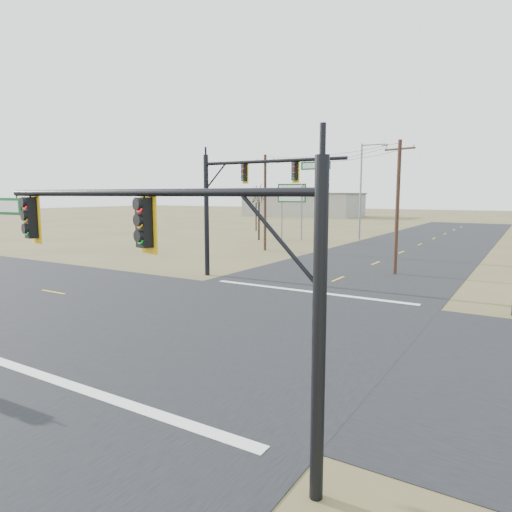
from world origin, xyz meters
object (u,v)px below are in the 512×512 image
at_px(bare_tree_b, 256,196).
at_px(utility_pole_near, 397,205).
at_px(mast_arm_near, 142,241).
at_px(mast_arm_far, 242,190).
at_px(highway_sign, 292,201).
at_px(streetlight_c, 363,186).
at_px(bare_tree_a, 259,193).
at_px(utility_pole_far, 265,201).

bearing_deg(bare_tree_b, utility_pole_near, -44.41).
relative_size(mast_arm_near, mast_arm_far, 1.05).
xyz_separation_m(mast_arm_far, highway_sign, (-9.23, 24.98, -1.02)).
xyz_separation_m(mast_arm_far, streetlight_c, (-1.93, 29.12, 0.67)).
xyz_separation_m(mast_arm_far, bare_tree_a, (-12.31, 22.47, -0.11)).
height_order(mast_arm_far, bare_tree_b, mast_arm_far).
distance_m(highway_sign, streetlight_c, 8.56).
bearing_deg(mast_arm_near, bare_tree_b, 131.77).
height_order(mast_arm_near, highway_sign, highway_sign).
bearing_deg(bare_tree_b, mast_arm_far, -59.84).
bearing_deg(utility_pole_far, bare_tree_b, 123.54).
bearing_deg(streetlight_c, utility_pole_near, -56.79).
relative_size(mast_arm_far, bare_tree_b, 1.52).
relative_size(utility_pole_far, bare_tree_b, 1.42).
xyz_separation_m(mast_arm_far, utility_pole_far, (-6.45, 13.93, -0.93)).
bearing_deg(mast_arm_far, bare_tree_b, 138.87).
distance_m(mast_arm_far, highway_sign, 26.65).
height_order(mast_arm_far, highway_sign, mast_arm_far).
bearing_deg(streetlight_c, utility_pole_far, -97.25).
distance_m(utility_pole_far, bare_tree_a, 10.38).
relative_size(bare_tree_a, bare_tree_b, 1.09).
height_order(highway_sign, bare_tree_b, highway_sign).
xyz_separation_m(mast_arm_near, utility_pole_far, (-15.15, 31.07, 0.37)).
bearing_deg(highway_sign, mast_arm_far, -76.86).
xyz_separation_m(mast_arm_near, bare_tree_a, (-21.00, 39.61, 1.18)).
bearing_deg(utility_pole_far, highway_sign, 104.10).
bearing_deg(utility_pole_near, streetlight_c, 113.87).
xyz_separation_m(highway_sign, bare_tree_b, (-10.54, 9.04, 0.50)).
height_order(mast_arm_near, mast_arm_far, mast_arm_far).
bearing_deg(mast_arm_near, utility_pole_near, 104.59).
xyz_separation_m(utility_pole_near, bare_tree_b, (-27.66, 27.10, 0.50)).
bearing_deg(bare_tree_a, utility_pole_near, -37.58).
bearing_deg(mast_arm_near, mast_arm_far, 129.58).
bearing_deg(mast_arm_near, utility_pole_far, 128.67).
distance_m(mast_arm_far, streetlight_c, 29.19).
bearing_deg(bare_tree_a, bare_tree_b, 122.87).
xyz_separation_m(mast_arm_far, utility_pole_near, (7.89, 6.92, -1.02)).
distance_m(streetlight_c, bare_tree_a, 12.35).
relative_size(utility_pole_near, highway_sign, 1.34).
bearing_deg(bare_tree_b, highway_sign, -40.62).
bearing_deg(highway_sign, utility_pole_near, -53.66).
distance_m(utility_pole_far, streetlight_c, 15.93).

